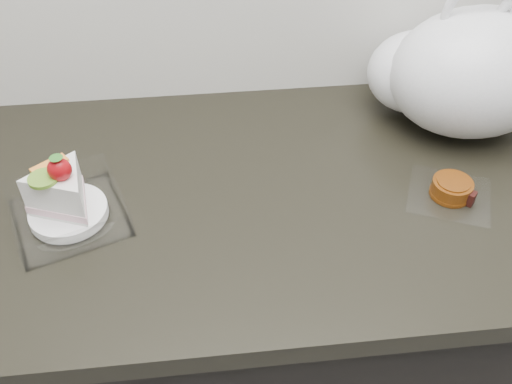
% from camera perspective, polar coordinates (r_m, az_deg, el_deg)
% --- Properties ---
extents(counter, '(2.04, 0.64, 0.90)m').
position_cam_1_polar(counter, '(1.34, 1.49, -13.81)').
color(counter, black).
rests_on(counter, ground).
extents(cake_tray, '(0.22, 0.22, 0.14)m').
position_cam_1_polar(cake_tray, '(0.97, -18.51, -0.99)').
color(cake_tray, white).
rests_on(cake_tray, counter).
extents(mooncake_wrap, '(0.18, 0.17, 0.03)m').
position_cam_1_polar(mooncake_wrap, '(1.03, 19.00, 0.22)').
color(mooncake_wrap, white).
rests_on(mooncake_wrap, counter).
extents(plastic_bag, '(0.40, 0.35, 0.30)m').
position_cam_1_polar(plastic_bag, '(1.15, 20.04, 11.23)').
color(plastic_bag, white).
rests_on(plastic_bag, counter).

